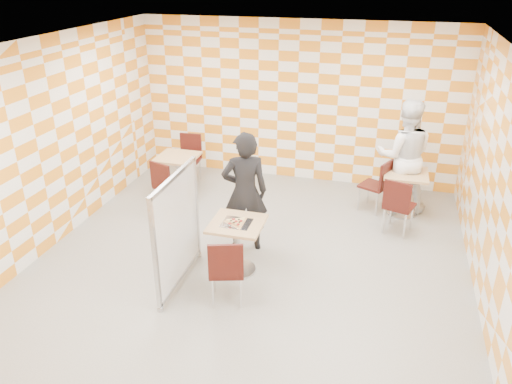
{
  "coord_description": "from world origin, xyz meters",
  "views": [
    {
      "loc": [
        1.66,
        -5.53,
        3.91
      ],
      "look_at": [
        0.1,
        0.2,
        1.15
      ],
      "focal_mm": 35.0,
      "sensor_mm": 36.0,
      "label": 1
    }
  ],
  "objects_px": {
    "man_dark": "(245,192)",
    "main_table": "(237,238)",
    "chair_empty_far": "(190,154)",
    "chair_second_side": "(379,182)",
    "empty_table": "(178,169)",
    "chair_second_front": "(398,203)",
    "second_table": "(405,186)",
    "chair_empty_near": "(166,183)",
    "partition": "(177,230)",
    "chair_main_front": "(226,267)",
    "soda_bottle": "(414,166)",
    "man_white": "(404,156)",
    "sport_bottle": "(396,165)"
  },
  "relations": [
    {
      "from": "chair_empty_near",
      "to": "soda_bottle",
      "type": "xyz_separation_m",
      "value": [
        3.97,
        1.09,
        0.31
      ]
    },
    {
      "from": "partition",
      "to": "soda_bottle",
      "type": "bearing_deg",
      "value": 44.8
    },
    {
      "from": "main_table",
      "to": "partition",
      "type": "relative_size",
      "value": 0.48
    },
    {
      "from": "empty_table",
      "to": "sport_bottle",
      "type": "relative_size",
      "value": 3.75
    },
    {
      "from": "chair_main_front",
      "to": "chair_empty_near",
      "type": "height_order",
      "value": "same"
    },
    {
      "from": "man_dark",
      "to": "main_table",
      "type": "bearing_deg",
      "value": 74.84
    },
    {
      "from": "sport_bottle",
      "to": "soda_bottle",
      "type": "height_order",
      "value": "soda_bottle"
    },
    {
      "from": "man_white",
      "to": "soda_bottle",
      "type": "bearing_deg",
      "value": 141.49
    },
    {
      "from": "empty_table",
      "to": "chair_second_front",
      "type": "height_order",
      "value": "chair_second_front"
    },
    {
      "from": "main_table",
      "to": "chair_second_front",
      "type": "height_order",
      "value": "chair_second_front"
    },
    {
      "from": "second_table",
      "to": "chair_empty_far",
      "type": "height_order",
      "value": "chair_empty_far"
    },
    {
      "from": "chair_second_front",
      "to": "main_table",
      "type": "bearing_deg",
      "value": -141.96
    },
    {
      "from": "man_dark",
      "to": "soda_bottle",
      "type": "bearing_deg",
      "value": -163.9
    },
    {
      "from": "chair_second_front",
      "to": "empty_table",
      "type": "bearing_deg",
      "value": 173.03
    },
    {
      "from": "empty_table",
      "to": "soda_bottle",
      "type": "height_order",
      "value": "soda_bottle"
    },
    {
      "from": "man_white",
      "to": "sport_bottle",
      "type": "height_order",
      "value": "man_white"
    },
    {
      "from": "chair_second_front",
      "to": "man_white",
      "type": "relative_size",
      "value": 0.48
    },
    {
      "from": "man_dark",
      "to": "man_white",
      "type": "xyz_separation_m",
      "value": [
        2.18,
        1.96,
        0.06
      ]
    },
    {
      "from": "main_table",
      "to": "chair_empty_near",
      "type": "xyz_separation_m",
      "value": [
        -1.68,
        1.38,
        0.04
      ]
    },
    {
      "from": "man_dark",
      "to": "man_white",
      "type": "bearing_deg",
      "value": -159.99
    },
    {
      "from": "second_table",
      "to": "sport_bottle",
      "type": "xyz_separation_m",
      "value": [
        -0.18,
        0.08,
        0.33
      ]
    },
    {
      "from": "chair_main_front",
      "to": "chair_empty_near",
      "type": "xyz_separation_m",
      "value": [
        -1.78,
        2.14,
        0.0
      ]
    },
    {
      "from": "soda_bottle",
      "to": "chair_main_front",
      "type": "bearing_deg",
      "value": -124.17
    },
    {
      "from": "chair_empty_far",
      "to": "chair_second_side",
      "type": "bearing_deg",
      "value": -6.34
    },
    {
      "from": "chair_second_side",
      "to": "soda_bottle",
      "type": "xyz_separation_m",
      "value": [
        0.52,
        0.11,
        0.31
      ]
    },
    {
      "from": "second_table",
      "to": "chair_empty_far",
      "type": "distance_m",
      "value": 4.0
    },
    {
      "from": "second_table",
      "to": "empty_table",
      "type": "relative_size",
      "value": 1.0
    },
    {
      "from": "empty_table",
      "to": "chair_empty_far",
      "type": "distance_m",
      "value": 0.66
    },
    {
      "from": "chair_main_front",
      "to": "soda_bottle",
      "type": "xyz_separation_m",
      "value": [
        2.19,
        3.23,
        0.31
      ]
    },
    {
      "from": "chair_main_front",
      "to": "chair_empty_far",
      "type": "relative_size",
      "value": 1.0
    },
    {
      "from": "chair_empty_far",
      "to": "sport_bottle",
      "type": "height_order",
      "value": "sport_bottle"
    },
    {
      "from": "main_table",
      "to": "man_white",
      "type": "distance_m",
      "value": 3.36
    },
    {
      "from": "chair_second_front",
      "to": "chair_empty_far",
      "type": "bearing_deg",
      "value": 163.85
    },
    {
      "from": "sport_bottle",
      "to": "empty_table",
      "type": "bearing_deg",
      "value": -174.45
    },
    {
      "from": "chair_empty_far",
      "to": "partition",
      "type": "height_order",
      "value": "partition"
    },
    {
      "from": "second_table",
      "to": "chair_second_front",
      "type": "bearing_deg",
      "value": -97.43
    },
    {
      "from": "chair_empty_far",
      "to": "man_dark",
      "type": "distance_m",
      "value": 2.77
    },
    {
      "from": "main_table",
      "to": "soda_bottle",
      "type": "relative_size",
      "value": 3.26
    },
    {
      "from": "empty_table",
      "to": "chair_second_front",
      "type": "distance_m",
      "value": 3.87
    },
    {
      "from": "chair_empty_near",
      "to": "partition",
      "type": "xyz_separation_m",
      "value": [
        1.03,
        -1.84,
        0.25
      ]
    },
    {
      "from": "second_table",
      "to": "chair_second_front",
      "type": "xyz_separation_m",
      "value": [
        -0.1,
        -0.75,
        0.04
      ]
    },
    {
      "from": "chair_second_front",
      "to": "man_white",
      "type": "height_order",
      "value": "man_white"
    },
    {
      "from": "second_table",
      "to": "man_dark",
      "type": "bearing_deg",
      "value": -141.98
    },
    {
      "from": "sport_bottle",
      "to": "chair_second_side",
      "type": "bearing_deg",
      "value": -154.99
    },
    {
      "from": "empty_table",
      "to": "chair_empty_far",
      "type": "xyz_separation_m",
      "value": [
        -0.04,
        0.65,
        0.04
      ]
    },
    {
      "from": "chair_second_side",
      "to": "chair_empty_near",
      "type": "height_order",
      "value": "same"
    },
    {
      "from": "chair_second_front",
      "to": "soda_bottle",
      "type": "bearing_deg",
      "value": 75.98
    },
    {
      "from": "chair_empty_near",
      "to": "chair_second_side",
      "type": "bearing_deg",
      "value": 15.77
    },
    {
      "from": "chair_empty_near",
      "to": "man_white",
      "type": "xyz_separation_m",
      "value": [
        3.79,
        1.2,
        0.42
      ]
    },
    {
      "from": "second_table",
      "to": "chair_empty_near",
      "type": "xyz_separation_m",
      "value": [
        -3.86,
        -1.0,
        0.04
      ]
    }
  ]
}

